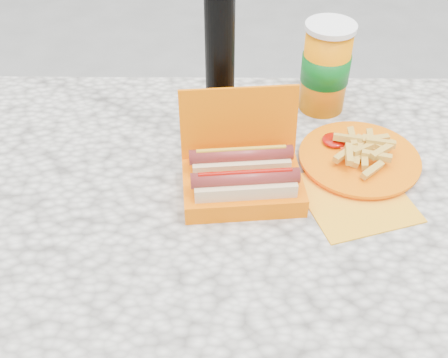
{
  "coord_description": "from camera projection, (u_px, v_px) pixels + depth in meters",
  "views": [
    {
      "loc": [
        0.02,
        -0.68,
        1.39
      ],
      "look_at": [
        0.01,
        0.0,
        0.8
      ],
      "focal_mm": 45.0,
      "sensor_mm": 36.0,
      "label": 1
    }
  ],
  "objects": [
    {
      "name": "picnic_table",
      "position": [
        219.0,
        246.0,
        1.01
      ],
      "size": [
        1.2,
        0.8,
        0.75
      ],
      "color": "beige",
      "rests_on": "ground"
    },
    {
      "name": "hotdog_box",
      "position": [
        242.0,
        176.0,
        0.93
      ],
      "size": [
        0.21,
        0.16,
        0.16
      ],
      "rotation": [
        0.0,
        0.0,
        0.1
      ],
      "color": "#EB6500",
      "rests_on": "picnic_table"
    },
    {
      "name": "fries_plate",
      "position": [
        359.0,
        160.0,
        1.0
      ],
      "size": [
        0.24,
        0.31,
        0.04
      ],
      "rotation": [
        0.0,
        0.0,
        0.07
      ],
      "color": "orange",
      "rests_on": "picnic_table"
    },
    {
      "name": "soda_cup",
      "position": [
        326.0,
        67.0,
        1.09
      ],
      "size": [
        0.1,
        0.1,
        0.18
      ],
      "rotation": [
        0.0,
        0.0,
        -0.36
      ],
      "color": "#FD8100",
      "rests_on": "picnic_table"
    }
  ]
}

